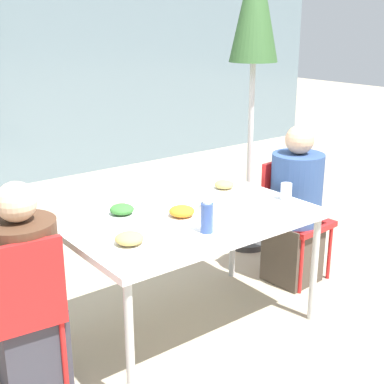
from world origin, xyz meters
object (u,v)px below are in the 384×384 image
(chair_left, at_px, (20,304))
(drinking_cup, at_px, (286,192))
(bottle, at_px, (207,217))
(person_left, at_px, (26,295))
(closed_umbrella, at_px, (255,17))
(person_right, at_px, (295,211))
(salad_bowl, at_px, (216,204))
(chair_right, at_px, (290,210))

(chair_left, bearing_deg, drinking_cup, 0.74)
(chair_left, distance_m, bottle, 1.05)
(chair_left, xyz_separation_m, bottle, (0.96, -0.28, 0.32))
(person_left, distance_m, closed_umbrella, 2.62)
(person_right, xyz_separation_m, salad_bowl, (-0.79, -0.05, 0.24))
(person_right, bearing_deg, chair_right, -122.01)
(bottle, xyz_separation_m, drinking_cup, (0.75, 0.12, -0.03))
(chair_left, height_order, closed_umbrella, closed_umbrella)
(chair_left, height_order, person_left, person_left)
(chair_right, distance_m, closed_umbrella, 1.48)
(chair_left, xyz_separation_m, drinking_cup, (1.71, -0.16, 0.29))
(chair_left, xyz_separation_m, person_left, (0.06, 0.07, 0.00))
(person_left, height_order, closed_umbrella, closed_umbrella)
(drinking_cup, bearing_deg, closed_umbrella, 59.71)
(person_left, xyz_separation_m, bottle, (0.90, -0.35, 0.32))
(closed_umbrella, bearing_deg, person_left, -163.59)
(bottle, relative_size, salad_bowl, 1.00)
(person_right, bearing_deg, drinking_cup, 27.16)
(chair_left, relative_size, bottle, 4.76)
(person_left, distance_m, person_right, 1.98)
(bottle, height_order, salad_bowl, bottle)
(salad_bowl, bearing_deg, closed_umbrella, 36.64)
(closed_umbrella, xyz_separation_m, salad_bowl, (-0.97, -0.72, -1.08))
(person_left, bearing_deg, closed_umbrella, 22.50)
(person_right, height_order, bottle, person_right)
(chair_right, bearing_deg, bottle, 15.54)
(person_right, xyz_separation_m, closed_umbrella, (0.18, 0.67, 1.32))
(closed_umbrella, height_order, drinking_cup, closed_umbrella)
(chair_right, distance_m, drinking_cup, 0.54)
(person_right, height_order, drinking_cup, person_right)
(person_right, bearing_deg, chair_left, -2.87)
(person_left, distance_m, salad_bowl, 1.22)
(salad_bowl, bearing_deg, chair_right, 9.06)
(person_right, bearing_deg, person_left, -5.00)
(person_left, relative_size, person_right, 0.96)
(chair_left, height_order, bottle, bottle)
(chair_left, relative_size, person_left, 0.79)
(chair_left, height_order, salad_bowl, chair_left)
(person_left, height_order, person_right, person_right)
(person_right, height_order, salad_bowl, person_right)
(salad_bowl, bearing_deg, person_right, 3.62)
(person_left, height_order, drinking_cup, person_left)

